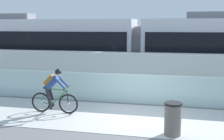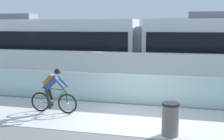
# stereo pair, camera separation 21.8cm
# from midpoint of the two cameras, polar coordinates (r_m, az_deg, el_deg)

# --- Properties ---
(ground_plane) EXTENTS (200.00, 200.00, 0.00)m
(ground_plane) POSITION_cam_midpoint_polar(r_m,az_deg,el_deg) (9.80, 3.36, -9.59)
(ground_plane) COLOR slate
(bike_path_deck) EXTENTS (32.00, 3.20, 0.01)m
(bike_path_deck) POSITION_cam_midpoint_polar(r_m,az_deg,el_deg) (9.80, 3.36, -9.56)
(bike_path_deck) COLOR beige
(bike_path_deck) RESTS_ON ground
(glass_parapet) EXTENTS (32.00, 0.05, 1.19)m
(glass_parapet) POSITION_cam_midpoint_polar(r_m,az_deg,el_deg) (11.41, 4.85, -3.85)
(glass_parapet) COLOR silver
(glass_parapet) RESTS_ON ground
(concrete_barrier_wall) EXTENTS (32.00, 0.36, 1.87)m
(concrete_barrier_wall) POSITION_cam_midpoint_polar(r_m,az_deg,el_deg) (13.10, 5.91, -0.67)
(concrete_barrier_wall) COLOR silver
(concrete_barrier_wall) RESTS_ON ground
(tram_rail_near) EXTENTS (32.00, 0.08, 0.01)m
(tram_rail_near) POSITION_cam_midpoint_polar(r_m,az_deg,el_deg) (15.70, 6.88, -2.54)
(tram_rail_near) COLOR #595654
(tram_rail_near) RESTS_ON ground
(tram_rail_far) EXTENTS (32.00, 0.08, 0.01)m
(tram_rail_far) POSITION_cam_midpoint_polar(r_m,az_deg,el_deg) (17.10, 7.35, -1.60)
(tram_rail_far) COLOR #595654
(tram_rail_far) RESTS_ON ground
(tram) EXTENTS (22.56, 2.54, 3.81)m
(tram) POSITION_cam_midpoint_polar(r_m,az_deg,el_deg) (16.22, 4.92, 4.61)
(tram) COLOR silver
(tram) RESTS_ON ground
(cyclist_on_bike) EXTENTS (1.77, 0.58, 1.61)m
(cyclist_on_bike) POSITION_cam_midpoint_polar(r_m,az_deg,el_deg) (10.38, -12.15, -4.14)
(cyclist_on_bike) COLOR black
(cyclist_on_bike) RESTS_ON ground
(trash_bin) EXTENTS (0.51, 0.51, 0.96)m
(trash_bin) POSITION_cam_midpoint_polar(r_m,az_deg,el_deg) (8.36, 11.33, -9.58)
(trash_bin) COLOR slate
(trash_bin) RESTS_ON ground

